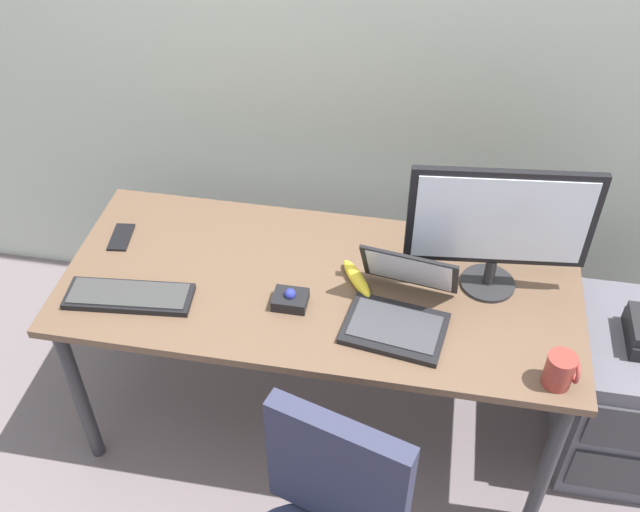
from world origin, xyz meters
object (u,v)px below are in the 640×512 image
at_px(trackball_mouse, 290,299).
at_px(laptop, 400,307).
at_px(banana, 357,278).
at_px(cell_phone, 121,237).
at_px(coffee_mug, 560,370).
at_px(monitor_main, 500,224).
at_px(file_cabinet, 626,393).
at_px(keyboard, 129,296).

bearing_deg(trackball_mouse, laptop, 0.43).
distance_m(trackball_mouse, banana, 0.24).
distance_m(laptop, cell_phone, 1.04).
relative_size(trackball_mouse, cell_phone, 0.77).
relative_size(laptop, trackball_mouse, 3.32).
relative_size(trackball_mouse, coffee_mug, 0.99).
bearing_deg(laptop, monitor_main, 36.30).
distance_m(file_cabinet, keyboard, 1.78).
bearing_deg(file_cabinet, cell_phone, 179.19).
distance_m(monitor_main, banana, 0.50).
bearing_deg(banana, cell_phone, 174.78).
xyz_separation_m(file_cabinet, laptop, (-0.83, -0.19, 0.49)).
distance_m(keyboard, trackball_mouse, 0.52).
xyz_separation_m(monitor_main, coffee_mug, (0.20, -0.38, -0.21)).
height_order(keyboard, trackball_mouse, trackball_mouse).
bearing_deg(trackball_mouse, banana, 34.87).
bearing_deg(coffee_mug, cell_phone, 165.29).
relative_size(laptop, coffee_mug, 3.28).
relative_size(coffee_mug, cell_phone, 0.78).
bearing_deg(banana, coffee_mug, -26.33).
relative_size(trackball_mouse, banana, 0.58).
relative_size(file_cabinet, laptop, 1.62).
bearing_deg(monitor_main, coffee_mug, -61.96).
bearing_deg(keyboard, cell_phone, 116.36).
relative_size(monitor_main, keyboard, 1.37).
xyz_separation_m(trackball_mouse, coffee_mug, (0.83, -0.18, 0.03)).
bearing_deg(keyboard, coffee_mug, -4.53).
distance_m(keyboard, cell_phone, 0.32).
bearing_deg(coffee_mug, keyboard, 175.47).
distance_m(monitor_main, cell_phone, 1.31).
xyz_separation_m(cell_phone, banana, (0.86, -0.08, 0.02)).
bearing_deg(monitor_main, laptop, -143.70).
bearing_deg(laptop, cell_phone, 168.15).
distance_m(trackball_mouse, coffee_mug, 0.85).
xyz_separation_m(file_cabinet, cell_phone, (-1.84, 0.03, 0.44)).
distance_m(monitor_main, coffee_mug, 0.48).
relative_size(laptop, cell_phone, 2.57).
bearing_deg(cell_phone, laptop, -19.12).
xyz_separation_m(laptop, cell_phone, (-1.01, 0.21, -0.05)).
bearing_deg(trackball_mouse, monitor_main, 18.04).
distance_m(laptop, banana, 0.21).
height_order(file_cabinet, banana, banana).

